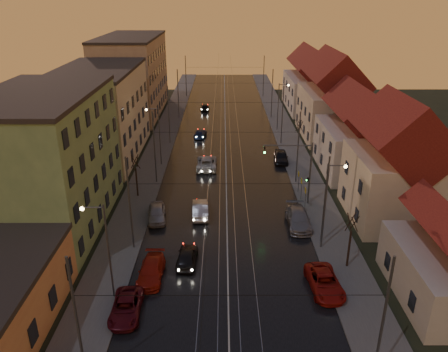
{
  "coord_description": "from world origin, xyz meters",
  "views": [
    {
      "loc": [
        -0.39,
        -25.37,
        21.76
      ],
      "look_at": [
        -0.29,
        18.93,
        3.03
      ],
      "focal_mm": 35.0,
      "sensor_mm": 36.0,
      "label": 1
    }
  ],
  "objects_px": {
    "driving_car_4": "(205,107)",
    "driving_car_3": "(200,133)",
    "street_lamp_2": "(157,130)",
    "parked_left_2": "(151,271)",
    "parked_right_0": "(325,282)",
    "parked_left_3": "(157,213)",
    "traffic_light_mast": "(301,166)",
    "street_lamp_3": "(280,102)",
    "driving_car_2": "(207,163)",
    "driving_car_0": "(187,256)",
    "street_lamp_1": "(329,196)",
    "parked_left_1": "(126,307)",
    "parked_right_1": "(298,219)",
    "street_lamp_0": "(104,243)",
    "driving_car_1": "(200,209)",
    "parked_right_2": "(281,157)"
  },
  "relations": [
    {
      "from": "street_lamp_3",
      "to": "driving_car_3",
      "type": "xyz_separation_m",
      "value": [
        -13.19,
        -3.65,
        -4.27
      ]
    },
    {
      "from": "street_lamp_3",
      "to": "driving_car_4",
      "type": "bearing_deg",
      "value": 133.88
    },
    {
      "from": "parked_left_2",
      "to": "traffic_light_mast",
      "type": "bearing_deg",
      "value": 44.31
    },
    {
      "from": "parked_left_3",
      "to": "parked_right_0",
      "type": "height_order",
      "value": "parked_left_3"
    },
    {
      "from": "driving_car_2",
      "to": "street_lamp_1",
      "type": "bearing_deg",
      "value": 121.77
    },
    {
      "from": "street_lamp_0",
      "to": "parked_right_0",
      "type": "relative_size",
      "value": 1.59
    },
    {
      "from": "traffic_light_mast",
      "to": "driving_car_0",
      "type": "relative_size",
      "value": 1.76
    },
    {
      "from": "driving_car_4",
      "to": "parked_left_3",
      "type": "relative_size",
      "value": 0.89
    },
    {
      "from": "driving_car_2",
      "to": "parked_right_1",
      "type": "distance_m",
      "value": 18.37
    },
    {
      "from": "driving_car_2",
      "to": "street_lamp_2",
      "type": "bearing_deg",
      "value": -10.29
    },
    {
      "from": "driving_car_0",
      "to": "driving_car_4",
      "type": "height_order",
      "value": "driving_car_0"
    },
    {
      "from": "driving_car_0",
      "to": "parked_right_1",
      "type": "distance_m",
      "value": 12.55
    },
    {
      "from": "street_lamp_3",
      "to": "driving_car_3",
      "type": "height_order",
      "value": "street_lamp_3"
    },
    {
      "from": "parked_left_2",
      "to": "parked_left_3",
      "type": "distance_m",
      "value": 10.05
    },
    {
      "from": "driving_car_1",
      "to": "parked_right_0",
      "type": "relative_size",
      "value": 0.92
    },
    {
      "from": "street_lamp_1",
      "to": "parked_left_1",
      "type": "distance_m",
      "value": 19.75
    },
    {
      "from": "driving_car_4",
      "to": "parked_left_3",
      "type": "bearing_deg",
      "value": 86.59
    },
    {
      "from": "street_lamp_0",
      "to": "traffic_light_mast",
      "type": "bearing_deg",
      "value": 43.1
    },
    {
      "from": "street_lamp_2",
      "to": "driving_car_2",
      "type": "distance_m",
      "value": 7.8
    },
    {
      "from": "driving_car_0",
      "to": "driving_car_3",
      "type": "height_order",
      "value": "driving_car_0"
    },
    {
      "from": "driving_car_2",
      "to": "parked_right_2",
      "type": "height_order",
      "value": "driving_car_2"
    },
    {
      "from": "parked_left_2",
      "to": "parked_left_3",
      "type": "bearing_deg",
      "value": 96.43
    },
    {
      "from": "street_lamp_3",
      "to": "parked_left_1",
      "type": "height_order",
      "value": "street_lamp_3"
    },
    {
      "from": "driving_car_0",
      "to": "driving_car_1",
      "type": "height_order",
      "value": "driving_car_1"
    },
    {
      "from": "street_lamp_1",
      "to": "parked_right_2",
      "type": "xyz_separation_m",
      "value": [
        -1.5,
        21.05,
        -4.11
      ]
    },
    {
      "from": "driving_car_4",
      "to": "driving_car_3",
      "type": "bearing_deg",
      "value": 90.38
    },
    {
      "from": "traffic_light_mast",
      "to": "driving_car_0",
      "type": "bearing_deg",
      "value": -135.33
    },
    {
      "from": "driving_car_3",
      "to": "parked_left_1",
      "type": "relative_size",
      "value": 0.92
    },
    {
      "from": "street_lamp_1",
      "to": "parked_left_1",
      "type": "bearing_deg",
      "value": -149.13
    },
    {
      "from": "traffic_light_mast",
      "to": "parked_right_1",
      "type": "height_order",
      "value": "traffic_light_mast"
    },
    {
      "from": "driving_car_0",
      "to": "parked_right_0",
      "type": "xyz_separation_m",
      "value": [
        11.11,
        -3.67,
        -0.0
      ]
    },
    {
      "from": "street_lamp_0",
      "to": "parked_left_1",
      "type": "relative_size",
      "value": 1.75
    },
    {
      "from": "driving_car_1",
      "to": "parked_left_1",
      "type": "height_order",
      "value": "driving_car_1"
    },
    {
      "from": "driving_car_1",
      "to": "driving_car_4",
      "type": "xyz_separation_m",
      "value": [
        -1.19,
        44.18,
        -0.09
      ]
    },
    {
      "from": "street_lamp_3",
      "to": "parked_left_3",
      "type": "distance_m",
      "value": 35.68
    },
    {
      "from": "driving_car_1",
      "to": "parked_right_2",
      "type": "height_order",
      "value": "parked_right_2"
    },
    {
      "from": "street_lamp_2",
      "to": "driving_car_4",
      "type": "bearing_deg",
      "value": 80.17
    },
    {
      "from": "parked_left_2",
      "to": "parked_right_0",
      "type": "bearing_deg",
      "value": -5.52
    },
    {
      "from": "parked_right_0",
      "to": "parked_right_2",
      "type": "height_order",
      "value": "parked_right_2"
    },
    {
      "from": "driving_car_3",
      "to": "driving_car_4",
      "type": "xyz_separation_m",
      "value": [
        0.11,
        17.25,
        0.06
      ]
    },
    {
      "from": "parked_left_3",
      "to": "parked_right_2",
      "type": "relative_size",
      "value": 0.97
    },
    {
      "from": "traffic_light_mast",
      "to": "parked_right_1",
      "type": "distance_m",
      "value": 6.16
    },
    {
      "from": "driving_car_4",
      "to": "street_lamp_2",
      "type": "bearing_deg",
      "value": 80.9
    },
    {
      "from": "traffic_light_mast",
      "to": "driving_car_3",
      "type": "height_order",
      "value": "traffic_light_mast"
    },
    {
      "from": "traffic_light_mast",
      "to": "parked_left_3",
      "type": "distance_m",
      "value": 16.08
    },
    {
      "from": "driving_car_1",
      "to": "parked_left_2",
      "type": "height_order",
      "value": "driving_car_1"
    },
    {
      "from": "driving_car_3",
      "to": "parked_right_1",
      "type": "height_order",
      "value": "parked_right_1"
    },
    {
      "from": "parked_left_3",
      "to": "parked_right_0",
      "type": "bearing_deg",
      "value": -45.56
    },
    {
      "from": "traffic_light_mast",
      "to": "driving_car_4",
      "type": "xyz_separation_m",
      "value": [
        -11.97,
        41.6,
        -3.93
      ]
    },
    {
      "from": "driving_car_3",
      "to": "driving_car_4",
      "type": "relative_size",
      "value": 1.08
    }
  ]
}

